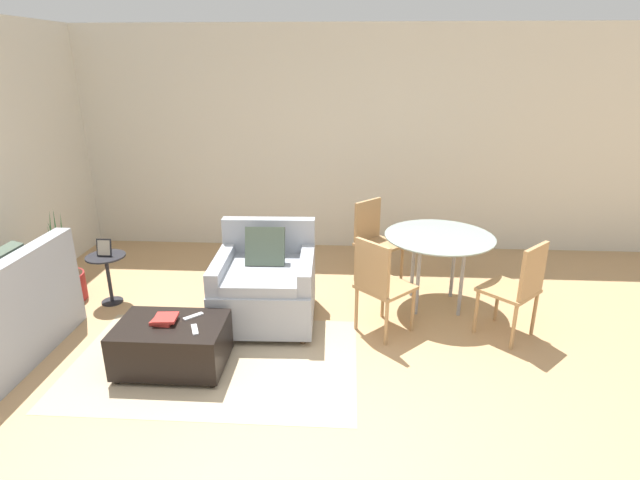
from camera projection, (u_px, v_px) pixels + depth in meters
The scene contains 15 objects.
ground_plane at pixel (295, 439), 3.26m from camera, with size 20.00×20.00×0.00m, color tan.
wall_back at pixel (325, 141), 6.23m from camera, with size 12.00×0.06×2.75m.
area_rug at pixel (216, 361), 4.10m from camera, with size 2.31×1.46×0.01m.
armchair at pixel (266, 285), 4.65m from camera, with size 0.93×0.96×0.90m.
ottoman at pixel (172, 344), 3.95m from camera, with size 0.84×0.56×0.40m.
book_stack at pixel (164, 319), 3.90m from camera, with size 0.21×0.19×0.05m.
tv_remote_primary at pixel (193, 316), 3.99m from camera, with size 0.15×0.15×0.01m.
tv_remote_secondary at pixel (195, 329), 3.80m from camera, with size 0.10×0.16×0.01m.
potted_plant at pixel (64, 281), 5.10m from camera, with size 0.41×0.41×0.95m.
side_table at pixel (108, 270), 4.98m from camera, with size 0.38×0.38×0.51m.
picture_frame at pixel (104, 248), 4.90m from camera, with size 0.15×0.07×0.17m.
dining_table at pixel (439, 244), 4.83m from camera, with size 1.05×1.05×0.74m.
dining_chair_near_left at pixel (379, 281), 4.35m from camera, with size 0.59×0.59×0.90m.
dining_chair_near_right at pixel (519, 285), 4.28m from camera, with size 0.59×0.59×0.90m.
dining_chair_far_left at pixel (374, 236), 5.47m from camera, with size 0.59×0.59×0.90m.
Camera 1 is at (0.32, -2.60, 2.33)m, focal length 28.00 mm.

